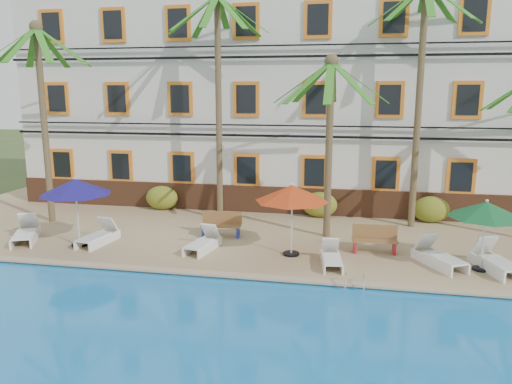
% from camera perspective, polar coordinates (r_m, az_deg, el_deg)
% --- Properties ---
extents(ground, '(100.00, 100.00, 0.00)m').
position_cam_1_polar(ground, '(15.81, -1.02, -9.34)').
color(ground, '#384C23').
rests_on(ground, ground).
extents(pool_deck, '(30.00, 12.00, 0.25)m').
position_cam_1_polar(pool_deck, '(20.44, 1.92, -4.07)').
color(pool_deck, tan).
rests_on(pool_deck, ground).
extents(pool_coping, '(30.00, 0.35, 0.06)m').
position_cam_1_polar(pool_coping, '(14.89, -1.75, -9.54)').
color(pool_coping, tan).
rests_on(pool_coping, pool_deck).
extents(hotel_building, '(25.40, 6.44, 10.22)m').
position_cam_1_polar(hotel_building, '(24.61, 3.88, 10.95)').
color(hotel_building, silver).
rests_on(hotel_building, pool_deck).
extents(palm_a, '(4.09, 4.09, 8.04)m').
position_cam_1_polar(palm_a, '(21.94, -23.28, 10.01)').
color(palm_a, brown).
rests_on(palm_a, pool_deck).
extents(palm_b, '(4.09, 4.09, 9.28)m').
position_cam_1_polar(palm_b, '(20.65, -4.34, 12.81)').
color(palm_b, brown).
rests_on(palm_b, pool_deck).
extents(palm_c, '(4.09, 4.09, 6.64)m').
position_cam_1_polar(palm_c, '(18.24, 8.43, 8.08)').
color(palm_c, brown).
rests_on(palm_c, pool_deck).
extents(palm_d, '(4.09, 4.09, 9.47)m').
position_cam_1_polar(palm_d, '(20.40, 18.29, 12.60)').
color(palm_d, brown).
rests_on(palm_d, pool_deck).
extents(shrub_left, '(1.50, 0.90, 1.10)m').
position_cam_1_polar(shrub_left, '(23.20, -10.70, -0.66)').
color(shrub_left, '#2A5F1B').
rests_on(shrub_left, pool_deck).
extents(shrub_mid, '(1.50, 0.90, 1.10)m').
position_cam_1_polar(shrub_mid, '(21.63, 7.29, -1.44)').
color(shrub_mid, '#2A5F1B').
rests_on(shrub_mid, pool_deck).
extents(shrub_right, '(1.50, 0.90, 1.10)m').
position_cam_1_polar(shrub_right, '(21.83, 19.36, -1.89)').
color(shrub_right, '#2A5F1B').
rests_on(shrub_right, pool_deck).
extents(umbrella_blue, '(2.47, 2.47, 2.47)m').
position_cam_1_polar(umbrella_blue, '(18.28, -19.94, 0.52)').
color(umbrella_blue, black).
rests_on(umbrella_blue, pool_deck).
extents(umbrella_red, '(2.45, 2.45, 2.45)m').
position_cam_1_polar(umbrella_red, '(16.25, 4.14, -0.19)').
color(umbrella_red, black).
rests_on(umbrella_red, pool_deck).
extents(umbrella_green, '(2.21, 2.21, 2.22)m').
position_cam_1_polar(umbrella_green, '(16.37, 24.80, -1.89)').
color(umbrella_green, black).
rests_on(umbrella_green, pool_deck).
extents(lounger_a, '(1.50, 2.11, 0.95)m').
position_cam_1_polar(lounger_a, '(19.97, -24.82, -4.27)').
color(lounger_a, white).
rests_on(lounger_a, pool_deck).
extents(lounger_b, '(0.89, 1.91, 0.87)m').
position_cam_1_polar(lounger_b, '(18.75, -17.55, -4.79)').
color(lounger_b, white).
rests_on(lounger_b, pool_deck).
extents(lounger_c, '(0.94, 1.85, 0.84)m').
position_cam_1_polar(lounger_c, '(17.23, -6.06, -5.77)').
color(lounger_c, white).
rests_on(lounger_c, pool_deck).
extents(lounger_d, '(0.80, 1.71, 0.78)m').
position_cam_1_polar(lounger_d, '(15.90, 8.61, -7.42)').
color(lounger_d, white).
rests_on(lounger_d, pool_deck).
extents(lounger_e, '(1.57, 2.03, 0.92)m').
position_cam_1_polar(lounger_e, '(16.71, 20.13, -6.91)').
color(lounger_e, white).
rests_on(lounger_e, pool_deck).
extents(lounger_f, '(1.28, 2.13, 0.95)m').
position_cam_1_polar(lounger_f, '(16.91, 25.64, -7.10)').
color(lounger_f, white).
rests_on(lounger_f, pool_deck).
extents(bench_left, '(1.53, 0.59, 0.93)m').
position_cam_1_polar(bench_left, '(18.73, -4.00, -3.68)').
color(bench_left, olive).
rests_on(bench_left, pool_deck).
extents(bench_right, '(1.53, 0.56, 0.93)m').
position_cam_1_polar(bench_right, '(17.36, 13.39, -5.22)').
color(bench_right, olive).
rests_on(bench_right, pool_deck).
extents(pool_ladder, '(0.54, 0.74, 0.74)m').
position_cam_1_polar(pool_ladder, '(14.48, 11.18, -10.52)').
color(pool_ladder, silver).
rests_on(pool_ladder, ground).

